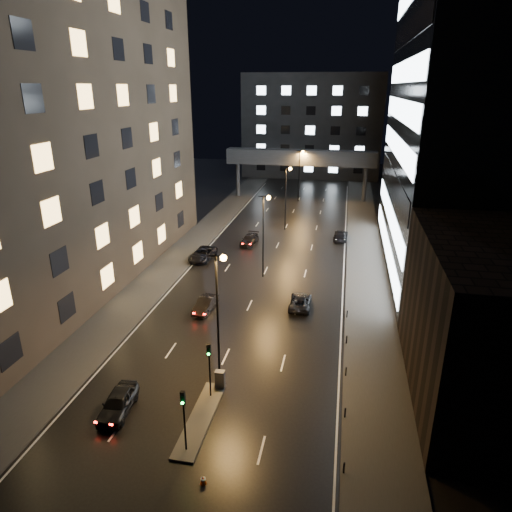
% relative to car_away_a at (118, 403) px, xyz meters
% --- Properties ---
extents(ground, '(160.00, 160.00, 0.00)m').
position_rel_car_away_a_xyz_m(ground, '(5.69, 38.36, -0.78)').
color(ground, black).
rests_on(ground, ground).
extents(sidewalk_left, '(5.00, 110.00, 0.15)m').
position_rel_car_away_a_xyz_m(sidewalk_left, '(-6.81, 33.36, -0.70)').
color(sidewalk_left, '#383533').
rests_on(sidewalk_left, ground).
extents(sidewalk_right, '(5.00, 110.00, 0.15)m').
position_rel_car_away_a_xyz_m(sidewalk_right, '(18.19, 33.36, -0.70)').
color(sidewalk_right, '#383533').
rests_on(sidewalk_right, ground).
extents(building_left, '(15.00, 48.00, 40.00)m').
position_rel_car_away_a_xyz_m(building_left, '(-16.81, 22.36, 19.22)').
color(building_left, '#2D2319').
rests_on(building_left, ground).
extents(building_right_low, '(10.00, 18.00, 12.00)m').
position_rel_car_away_a_xyz_m(building_right_low, '(25.69, 7.36, 5.22)').
color(building_right_low, black).
rests_on(building_right_low, ground).
extents(building_right_glass, '(20.00, 36.00, 45.00)m').
position_rel_car_away_a_xyz_m(building_right_glass, '(30.69, 34.36, 21.72)').
color(building_right_glass, black).
rests_on(building_right_glass, ground).
extents(building_far, '(34.00, 14.00, 25.00)m').
position_rel_car_away_a_xyz_m(building_far, '(5.69, 96.36, 11.72)').
color(building_far, '#333335').
rests_on(building_far, ground).
extents(skybridge, '(30.00, 3.00, 10.00)m').
position_rel_car_away_a_xyz_m(skybridge, '(5.69, 68.36, 7.56)').
color(skybridge, '#333335').
rests_on(skybridge, ground).
extents(median_island, '(1.60, 8.00, 0.15)m').
position_rel_car_away_a_xyz_m(median_island, '(5.99, 0.36, -0.70)').
color(median_island, '#383533').
rests_on(median_island, ground).
extents(traffic_signal_near, '(0.28, 0.34, 4.40)m').
position_rel_car_away_a_xyz_m(traffic_signal_near, '(5.99, 2.85, 2.31)').
color(traffic_signal_near, black).
rests_on(traffic_signal_near, median_island).
extents(traffic_signal_far, '(0.28, 0.34, 4.40)m').
position_rel_car_away_a_xyz_m(traffic_signal_far, '(5.99, -2.65, 2.31)').
color(traffic_signal_far, black).
rests_on(traffic_signal_far, median_island).
extents(bollard_row, '(0.12, 25.12, 0.90)m').
position_rel_car_away_a_xyz_m(bollard_row, '(15.89, 4.86, -0.33)').
color(bollard_row, black).
rests_on(bollard_row, ground).
extents(streetlight_near, '(1.45, 0.50, 10.15)m').
position_rel_car_away_a_xyz_m(streetlight_near, '(5.85, 6.36, 5.72)').
color(streetlight_near, black).
rests_on(streetlight_near, ground).
extents(streetlight_mid_a, '(1.45, 0.50, 10.15)m').
position_rel_car_away_a_xyz_m(streetlight_mid_a, '(5.85, 26.36, 5.72)').
color(streetlight_mid_a, black).
rests_on(streetlight_mid_a, ground).
extents(streetlight_mid_b, '(1.45, 0.50, 10.15)m').
position_rel_car_away_a_xyz_m(streetlight_mid_b, '(5.85, 46.36, 5.72)').
color(streetlight_mid_b, black).
rests_on(streetlight_mid_b, ground).
extents(streetlight_far, '(1.45, 0.50, 10.15)m').
position_rel_car_away_a_xyz_m(streetlight_far, '(5.85, 66.36, 5.72)').
color(streetlight_far, black).
rests_on(streetlight_far, ground).
extents(car_away_a, '(2.26, 4.73, 1.56)m').
position_rel_car_away_a_xyz_m(car_away_a, '(0.00, 0.00, 0.00)').
color(car_away_a, black).
rests_on(car_away_a, ground).
extents(car_away_b, '(1.82, 4.39, 1.41)m').
position_rel_car_away_a_xyz_m(car_away_b, '(1.45, 16.29, -0.07)').
color(car_away_b, black).
rests_on(car_away_b, ground).
extents(car_away_c, '(2.96, 5.71, 1.54)m').
position_rel_car_away_a_xyz_m(car_away_c, '(-3.31, 30.62, -0.01)').
color(car_away_c, black).
rests_on(car_away_c, ground).
extents(car_away_d, '(2.33, 4.90, 1.38)m').
position_rel_car_away_a_xyz_m(car_away_d, '(1.52, 38.08, -0.09)').
color(car_away_d, black).
rests_on(car_away_d, ground).
extents(car_toward_a, '(2.23, 4.71, 1.30)m').
position_rel_car_away_a_xyz_m(car_toward_a, '(11.02, 19.04, -0.13)').
color(car_toward_a, black).
rests_on(car_toward_a, ground).
extents(car_toward_b, '(2.22, 4.94, 1.40)m').
position_rel_car_away_a_xyz_m(car_toward_b, '(14.69, 42.89, -0.08)').
color(car_toward_b, black).
rests_on(car_toward_b, ground).
extents(utility_cabinet, '(0.74, 0.54, 1.37)m').
position_rel_car_away_a_xyz_m(utility_cabinet, '(6.39, 4.06, 0.05)').
color(utility_cabinet, '#515154').
rests_on(utility_cabinet, median_island).
extents(cone_b, '(0.44, 0.44, 0.57)m').
position_rel_car_away_a_xyz_m(cone_b, '(7.82, -4.90, -0.49)').
color(cone_b, '#FF590D').
rests_on(cone_b, ground).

